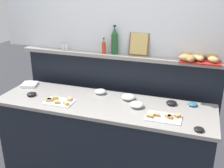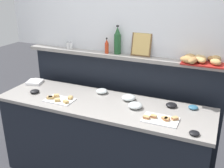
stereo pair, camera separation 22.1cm
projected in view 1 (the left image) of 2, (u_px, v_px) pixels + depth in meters
ground_plane at (119, 147)px, 3.60m from camera, size 12.00×12.00×0.00m
buffet_counter at (103, 141)px, 2.91m from camera, size 2.25×0.67×0.93m
back_ledge_unit at (118, 103)px, 3.28m from camera, size 2.33×0.22×1.33m
sandwich_platter_front at (59, 101)px, 2.75m from camera, size 0.30×0.19×0.04m
sandwich_platter_rear at (164, 117)px, 2.43m from camera, size 0.32×0.20×0.04m
glass_bowl_large at (137, 105)px, 2.64m from camera, size 0.14×0.14×0.06m
glass_bowl_medium at (128, 97)px, 2.81m from camera, size 0.14×0.14×0.06m
glass_bowl_small at (100, 92)px, 2.96m from camera, size 0.13×0.13×0.05m
condiment_bowl_red at (172, 103)px, 2.70m from camera, size 0.11×0.11×0.04m
condiment_bowl_teal at (199, 129)px, 2.22m from camera, size 0.09×0.09×0.03m
condiment_bowl_dark at (193, 104)px, 2.67m from camera, size 0.09×0.09×0.03m
condiment_bowl_cream at (32, 94)px, 2.91m from camera, size 0.10×0.10×0.04m
napkin_stack at (30, 85)px, 3.18m from camera, size 0.21×0.21×0.03m
wine_bottle_green at (115, 41)px, 2.95m from camera, size 0.08×0.08×0.32m
hot_sauce_bottle at (104, 47)px, 2.98m from camera, size 0.04×0.04×0.18m
salt_shaker at (63, 46)px, 3.16m from camera, size 0.03×0.03×0.09m
pepper_shaker at (66, 46)px, 3.15m from camera, size 0.03×0.03×0.09m
bread_basket at (198, 58)px, 2.70m from camera, size 0.42×0.34×0.08m
framed_picture at (139, 44)px, 2.89m from camera, size 0.22×0.07×0.26m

